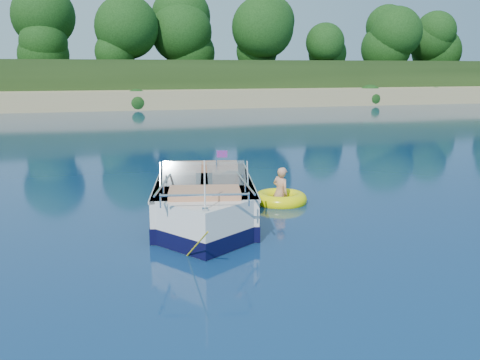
{
  "coord_description": "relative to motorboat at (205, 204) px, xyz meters",
  "views": [
    {
      "loc": [
        -3.35,
        -8.97,
        3.29
      ],
      "look_at": [
        -0.15,
        2.23,
        0.85
      ],
      "focal_mm": 40.0,
      "sensor_mm": 36.0,
      "label": 1
    }
  ],
  "objects": [
    {
      "name": "motorboat",
      "position": [
        0.0,
        0.0,
        0.0
      ],
      "size": [
        2.87,
        5.85,
        1.97
      ],
      "rotation": [
        0.0,
        0.0,
        -0.21
      ],
      "color": "silver",
      "rests_on": "ground"
    },
    {
      "name": "tow_tube",
      "position": [
        2.17,
        1.11,
        -0.29
      ],
      "size": [
        1.72,
        1.72,
        0.35
      ],
      "rotation": [
        0.0,
        0.0,
        0.36
      ],
      "color": "#FFFB04",
      "rests_on": "ground"
    },
    {
      "name": "treeline",
      "position": [
        1.03,
        38.92,
        5.17
      ],
      "size": [
        150.0,
        7.12,
        8.19
      ],
      "color": "black",
      "rests_on": "ground"
    },
    {
      "name": "ground",
      "position": [
        0.99,
        -2.09,
        -0.38
      ],
      "size": [
        160.0,
        160.0,
        0.0
      ],
      "primitive_type": "plane",
      "color": "#091A3F",
      "rests_on": "ground"
    },
    {
      "name": "boy",
      "position": [
        2.16,
        1.15,
        -0.38
      ],
      "size": [
        0.61,
        0.78,
        1.39
      ],
      "primitive_type": "imported",
      "rotation": [
        0.0,
        -0.17,
        2.05
      ],
      "color": "tan",
      "rests_on": "ground"
    },
    {
      "name": "shoreline",
      "position": [
        0.99,
        61.68,
        0.59
      ],
      "size": [
        170.0,
        59.0,
        6.0
      ],
      "color": "tan",
      "rests_on": "ground"
    }
  ]
}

